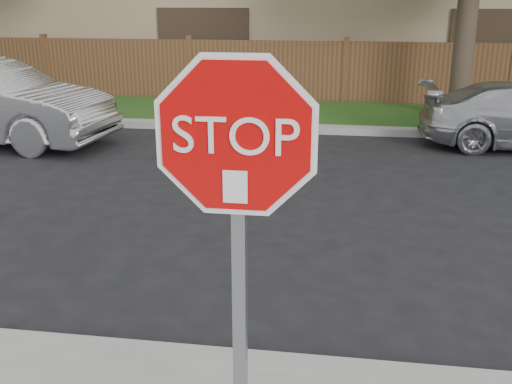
# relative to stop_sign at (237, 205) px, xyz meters

# --- Properties ---
(ground) EXTENTS (90.00, 90.00, 0.00)m
(ground) POSITION_rel_stop_sign_xyz_m (0.44, 1.48, -1.83)
(ground) COLOR black
(ground) RESTS_ON ground
(far_curb) EXTENTS (70.00, 0.30, 0.15)m
(far_curb) POSITION_rel_stop_sign_xyz_m (0.44, 9.63, -1.75)
(far_curb) COLOR gray
(far_curb) RESTS_ON ground
(grass_strip) EXTENTS (70.00, 3.00, 0.12)m
(grass_strip) POSITION_rel_stop_sign_xyz_m (0.44, 11.28, -1.77)
(grass_strip) COLOR #1E4714
(grass_strip) RESTS_ON ground
(fence) EXTENTS (70.00, 0.12, 1.60)m
(fence) POSITION_rel_stop_sign_xyz_m (0.44, 12.88, -1.03)
(fence) COLOR #4D2F1B
(fence) RESTS_ON ground
(stop_sign) EXTENTS (1.01, 0.13, 2.55)m
(stop_sign) POSITION_rel_stop_sign_xyz_m (0.00, 0.00, 0.00)
(stop_sign) COLOR gray
(stop_sign) RESTS_ON sidewalk_near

